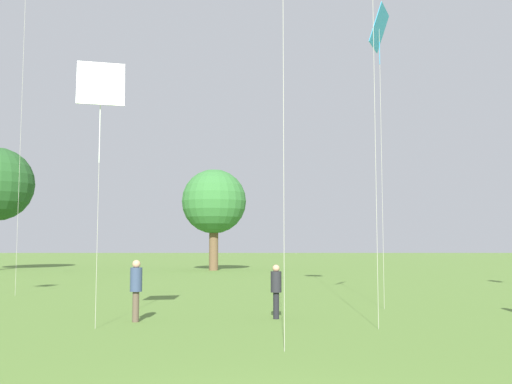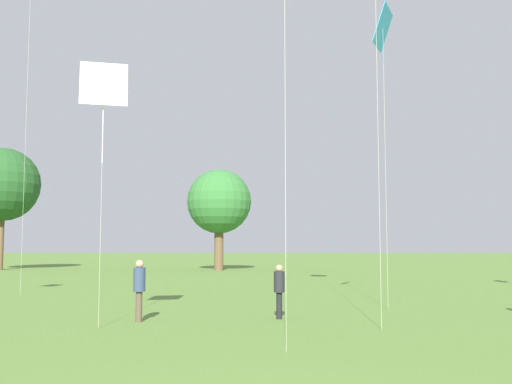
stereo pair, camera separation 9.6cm
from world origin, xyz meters
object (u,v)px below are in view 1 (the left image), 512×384
Objects in this scene: kite_2 at (381,32)px; kite_4 at (103,87)px; distant_tree_0 at (216,202)px; person_standing_4 at (278,286)px; person_standing_2 at (138,285)px.

kite_4 is at bearing 6.48° from kite_2.
distant_tree_0 is at bearing 119.45° from kite_4.
distant_tree_0 reaches higher than person_standing_4.
distant_tree_0 is at bearing -29.76° from person_standing_2.
person_standing_2 is 0.17× the size of kite_2.
person_standing_4 is 0.15× the size of kite_2.
kite_2 is at bearing -75.32° from distant_tree_0.
kite_4 is at bearing -90.97° from distant_tree_0.
kite_2 is at bearing 59.44° from kite_4.
person_standing_4 is (4.03, 0.71, -0.10)m from person_standing_2.
distant_tree_0 is (-8.00, 30.54, -3.89)m from kite_2.
person_standing_2 is 0.20× the size of distant_tree_0.
person_standing_2 reaches higher than person_standing_4.
kite_4 is at bearing -4.21° from person_standing_4.
kite_4 reaches higher than person_standing_2.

